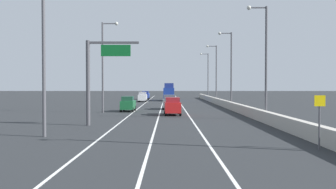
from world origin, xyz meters
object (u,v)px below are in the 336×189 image
object	(u,v)px
overhead_sign_gantry	(95,72)
car_red_1	(171,106)
lamp_post_right_third	(229,65)
lamp_post_right_second	(263,55)
box_truck	(168,93)
car_green_4	(127,104)
lamp_post_right_fifth	(206,73)
speed_advisory_sign	(318,118)
lamp_post_left_mid	(103,61)
lamp_post_left_near	(46,40)
car_blue_3	(144,95)
lamp_post_right_fourth	(214,70)
car_white_2	(141,97)
car_gray_0	(168,102)

from	to	relation	value
overhead_sign_gantry	car_red_1	bearing A→B (deg)	58.89
lamp_post_right_third	lamp_post_right_second	bearing A→B (deg)	-88.82
box_truck	car_red_1	bearing A→B (deg)	-89.58
car_green_4	lamp_post_right_fifth	bearing A→B (deg)	70.73
speed_advisory_sign	car_green_4	xyz separation A→B (m)	(-13.75, 29.65, -0.74)
lamp_post_right_fifth	lamp_post_left_mid	distance (m)	49.66
lamp_post_left_near	lamp_post_left_mid	xyz separation A→B (m)	(0.08, 22.37, 0.00)
car_blue_3	overhead_sign_gantry	bearing A→B (deg)	-90.68
car_green_4	lamp_post_right_second	bearing A→B (deg)	-37.91
lamp_post_left_mid	car_red_1	size ratio (longest dim) A/B	2.88
lamp_post_right_fourth	car_red_1	world-z (taller)	lamp_post_right_fourth
box_truck	lamp_post_left_mid	bearing A→B (deg)	-102.82
car_red_1	car_green_4	size ratio (longest dim) A/B	1.00
car_red_1	lamp_post_right_fourth	bearing A→B (deg)	73.83
lamp_post_right_second	car_red_1	world-z (taller)	lamp_post_right_second
lamp_post_right_third	lamp_post_right_fourth	world-z (taller)	same
speed_advisory_sign	car_white_2	world-z (taller)	speed_advisory_sign
overhead_sign_gantry	lamp_post_right_fifth	xyz separation A→B (m)	(16.29, 61.40, 1.90)
car_gray_0	lamp_post_right_third	bearing A→B (deg)	13.02
lamp_post_left_mid	box_truck	xyz separation A→B (m)	(8.45, 37.11, -4.79)
lamp_post_right_second	lamp_post_left_near	world-z (taller)	same
speed_advisory_sign	car_red_1	size ratio (longest dim) A/B	0.74
overhead_sign_gantry	speed_advisory_sign	world-z (taller)	overhead_sign_gantry
car_green_4	box_truck	bearing A→B (deg)	80.83
lamp_post_right_fourth	car_gray_0	size ratio (longest dim) A/B	2.78
lamp_post_right_fifth	car_blue_3	world-z (taller)	lamp_post_right_fifth
lamp_post_right_third	lamp_post_right_fourth	size ratio (longest dim) A/B	1.00
lamp_post_left_mid	car_green_4	distance (m)	6.63
lamp_post_right_fifth	car_red_1	world-z (taller)	lamp_post_right_fifth
car_white_2	car_green_4	size ratio (longest dim) A/B	1.10
lamp_post_left_mid	car_blue_3	bearing A→B (deg)	86.63
lamp_post_right_fifth	car_red_1	size ratio (longest dim) A/B	2.88
overhead_sign_gantry	lamp_post_right_fourth	world-z (taller)	lamp_post_right_fourth
lamp_post_right_second	car_red_1	bearing A→B (deg)	147.90
car_red_1	car_white_2	distance (m)	35.78
lamp_post_left_near	overhead_sign_gantry	bearing A→B (deg)	74.55
box_truck	speed_advisory_sign	bearing A→B (deg)	-82.84
speed_advisory_sign	car_blue_3	xyz separation A→B (m)	(-13.94, 71.99, -0.71)
car_blue_3	lamp_post_right_third	bearing A→B (deg)	-67.03
car_blue_3	car_red_1	bearing A→B (deg)	-82.78
overhead_sign_gantry	lamp_post_right_second	bearing A→B (deg)	18.66
lamp_post_right_fourth	lamp_post_left_near	size ratio (longest dim) A/B	1.00
overhead_sign_gantry	car_white_2	world-z (taller)	overhead_sign_gantry
lamp_post_right_second	car_green_4	distance (m)	20.17
lamp_post_right_fourth	car_red_1	xyz separation A→B (m)	(-9.11, -31.43, -5.57)
speed_advisory_sign	lamp_post_left_near	distance (m)	18.07
lamp_post_right_third	lamp_post_left_mid	size ratio (longest dim) A/B	1.00
lamp_post_left_mid	car_red_1	xyz separation A→B (m)	(8.75, -3.86, -5.57)
lamp_post_right_fifth	lamp_post_left_mid	xyz separation A→B (m)	(-18.20, -46.21, 0.00)
lamp_post_right_third	car_green_4	xyz separation A→B (m)	(-14.90, -6.74, -5.60)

